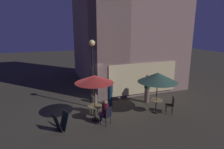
{
  "coord_description": "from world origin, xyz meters",
  "views": [
    {
      "loc": [
        -2.24,
        -10.02,
        4.65
      ],
      "look_at": [
        1.43,
        0.01,
        2.02
      ],
      "focal_mm": 30.87,
      "sensor_mm": 36.0,
      "label": 1
    }
  ],
  "objects_px": {
    "cafe_chair_0": "(107,114)",
    "patron_seated_1": "(94,102)",
    "patio_umbrella_0": "(94,79)",
    "patron_standing_3": "(147,89)",
    "cafe_table_1": "(156,103)",
    "menu_sandwich_board": "(61,122)",
    "cafe_chair_2": "(171,103)",
    "patron_seated_0": "(105,110)",
    "patio_umbrella_1": "(158,77)",
    "street_lamp_near_corner": "(92,59)",
    "cafe_table_0": "(95,110)",
    "patron_standing_2": "(110,93)",
    "cafe_chair_1": "(94,103)"
  },
  "relations": [
    {
      "from": "patio_umbrella_0",
      "to": "patron_standing_3",
      "type": "relative_size",
      "value": 1.32
    },
    {
      "from": "cafe_table_1",
      "to": "patio_umbrella_0",
      "type": "height_order",
      "value": "patio_umbrella_0"
    },
    {
      "from": "cafe_table_0",
      "to": "cafe_chair_1",
      "type": "height_order",
      "value": "cafe_chair_1"
    },
    {
      "from": "menu_sandwich_board",
      "to": "patio_umbrella_0",
      "type": "height_order",
      "value": "patio_umbrella_0"
    },
    {
      "from": "cafe_table_0",
      "to": "cafe_chair_2",
      "type": "relative_size",
      "value": 0.81
    },
    {
      "from": "street_lamp_near_corner",
      "to": "cafe_table_1",
      "type": "xyz_separation_m",
      "value": [
        3.11,
        -1.86,
        -2.4
      ]
    },
    {
      "from": "cafe_table_0",
      "to": "patron_seated_0",
      "type": "bearing_deg",
      "value": -57.8
    },
    {
      "from": "cafe_chair_1",
      "to": "patron_standing_2",
      "type": "height_order",
      "value": "patron_standing_2"
    },
    {
      "from": "patron_seated_0",
      "to": "patron_standing_3",
      "type": "xyz_separation_m",
      "value": [
        3.38,
        1.76,
        0.19
      ]
    },
    {
      "from": "patio_umbrella_0",
      "to": "patron_seated_1",
      "type": "distance_m",
      "value": 1.64
    },
    {
      "from": "patron_seated_0",
      "to": "patron_standing_3",
      "type": "height_order",
      "value": "patron_standing_3"
    },
    {
      "from": "cafe_table_1",
      "to": "patron_standing_2",
      "type": "relative_size",
      "value": 0.45
    },
    {
      "from": "patio_umbrella_0",
      "to": "patron_standing_3",
      "type": "bearing_deg",
      "value": 18.23
    },
    {
      "from": "menu_sandwich_board",
      "to": "cafe_table_0",
      "type": "distance_m",
      "value": 1.81
    },
    {
      "from": "cafe_table_0",
      "to": "cafe_table_1",
      "type": "relative_size",
      "value": 1.06
    },
    {
      "from": "cafe_table_1",
      "to": "patron_standing_3",
      "type": "relative_size",
      "value": 0.41
    },
    {
      "from": "menu_sandwich_board",
      "to": "cafe_chair_1",
      "type": "relative_size",
      "value": 0.89
    },
    {
      "from": "cafe_chair_2",
      "to": "patron_seated_0",
      "type": "bearing_deg",
      "value": 26.42
    },
    {
      "from": "patron_standing_3",
      "to": "patron_seated_0",
      "type": "bearing_deg",
      "value": 112.93
    },
    {
      "from": "patron_seated_0",
      "to": "patron_standing_3",
      "type": "relative_size",
      "value": 0.7
    },
    {
      "from": "cafe_table_0",
      "to": "cafe_chair_2",
      "type": "distance_m",
      "value": 4.2
    },
    {
      "from": "cafe_table_0",
      "to": "patron_seated_0",
      "type": "xyz_separation_m",
      "value": [
        0.34,
        -0.54,
        0.14
      ]
    },
    {
      "from": "cafe_chair_0",
      "to": "patron_standing_2",
      "type": "distance_m",
      "value": 2.38
    },
    {
      "from": "street_lamp_near_corner",
      "to": "patron_seated_1",
      "type": "height_order",
      "value": "street_lamp_near_corner"
    },
    {
      "from": "street_lamp_near_corner",
      "to": "cafe_chair_2",
      "type": "bearing_deg",
      "value": -30.4
    },
    {
      "from": "street_lamp_near_corner",
      "to": "patio_umbrella_1",
      "type": "distance_m",
      "value": 3.73
    },
    {
      "from": "street_lamp_near_corner",
      "to": "patron_seated_1",
      "type": "bearing_deg",
      "value": -100.75
    },
    {
      "from": "street_lamp_near_corner",
      "to": "cafe_chair_2",
      "type": "distance_m",
      "value": 5.02
    },
    {
      "from": "street_lamp_near_corner",
      "to": "cafe_chair_0",
      "type": "bearing_deg",
      "value": -87.53
    },
    {
      "from": "cafe_chair_1",
      "to": "patron_seated_0",
      "type": "bearing_deg",
      "value": 18.59
    },
    {
      "from": "patron_seated_0",
      "to": "patron_standing_2",
      "type": "relative_size",
      "value": 0.77
    },
    {
      "from": "patio_umbrella_0",
      "to": "patron_standing_3",
      "type": "xyz_separation_m",
      "value": [
        3.72,
        1.22,
        -1.27
      ]
    },
    {
      "from": "menu_sandwich_board",
      "to": "cafe_table_1",
      "type": "distance_m",
      "value": 5.18
    },
    {
      "from": "cafe_table_1",
      "to": "menu_sandwich_board",
      "type": "bearing_deg",
      "value": -178.32
    },
    {
      "from": "cafe_table_0",
      "to": "patron_seated_1",
      "type": "relative_size",
      "value": 0.64
    },
    {
      "from": "patio_umbrella_0",
      "to": "patio_umbrella_1",
      "type": "xyz_separation_m",
      "value": [
        3.43,
        -0.28,
        -0.15
      ]
    },
    {
      "from": "cafe_table_1",
      "to": "patio_umbrella_1",
      "type": "distance_m",
      "value": 1.49
    },
    {
      "from": "patio_umbrella_1",
      "to": "cafe_chair_2",
      "type": "xyz_separation_m",
      "value": [
        0.72,
        -0.39,
        -1.45
      ]
    },
    {
      "from": "patron_seated_0",
      "to": "patron_standing_2",
      "type": "distance_m",
      "value": 2.29
    },
    {
      "from": "menu_sandwich_board",
      "to": "cafe_chair_1",
      "type": "distance_m",
      "value": 2.33
    },
    {
      "from": "cafe_chair_0",
      "to": "patron_standing_3",
      "type": "distance_m",
      "value": 3.82
    },
    {
      "from": "cafe_table_1",
      "to": "patron_seated_0",
      "type": "distance_m",
      "value": 3.1
    },
    {
      "from": "cafe_table_1",
      "to": "patio_umbrella_1",
      "type": "relative_size",
      "value": 0.33
    },
    {
      "from": "patio_umbrella_0",
      "to": "patron_standing_2",
      "type": "distance_m",
      "value": 2.43
    },
    {
      "from": "cafe_chair_0",
      "to": "patron_seated_1",
      "type": "distance_m",
      "value": 1.42
    },
    {
      "from": "street_lamp_near_corner",
      "to": "patron_seated_1",
      "type": "relative_size",
      "value": 3.22
    },
    {
      "from": "cafe_chair_2",
      "to": "cafe_table_1",
      "type": "bearing_deg",
      "value": 0.0
    },
    {
      "from": "patron_seated_1",
      "to": "patron_standing_2",
      "type": "height_order",
      "value": "patron_standing_2"
    },
    {
      "from": "cafe_table_0",
      "to": "cafe_chair_1",
      "type": "bearing_deg",
      "value": 77.46
    },
    {
      "from": "cafe_chair_1",
      "to": "cafe_chair_0",
      "type": "bearing_deg",
      "value": 21.02
    }
  ]
}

